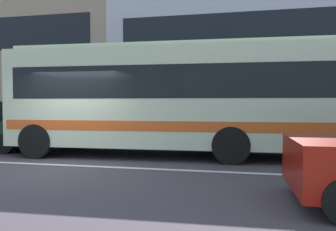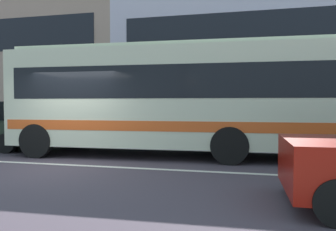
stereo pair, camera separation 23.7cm
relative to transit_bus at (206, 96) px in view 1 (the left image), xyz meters
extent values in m
plane|color=#453B46|center=(-3.58, -2.15, -1.82)|extent=(160.00, 160.00, 0.00)
cube|color=silver|center=(-3.58, -2.15, -1.82)|extent=(60.00, 0.16, 0.01)
cube|color=#356730|center=(-2.20, 3.43, -1.30)|extent=(22.39, 1.10, 1.05)
cube|color=silver|center=(6.39, 13.07, 2.94)|extent=(25.87, 9.96, 9.53)
cube|color=beige|center=(0.00, 0.00, -0.05)|extent=(11.82, 2.94, 2.84)
cube|color=black|center=(0.00, 0.00, 0.37)|extent=(11.11, 2.93, 0.91)
cube|color=#DC561F|center=(0.00, 0.00, -0.83)|extent=(11.58, 2.96, 0.28)
cube|color=beige|center=(0.00, 0.00, 1.43)|extent=(11.33, 2.52, 0.12)
cube|color=black|center=(-5.87, -0.21, 0.37)|extent=(0.11, 2.11, 1.00)
cylinder|color=black|center=(-4.82, -1.33, -1.32)|extent=(1.01, 0.32, 1.00)
cylinder|color=black|center=(-4.91, 0.98, -1.32)|extent=(1.01, 0.32, 1.00)
cylinder|color=black|center=(0.77, -1.13, -1.32)|extent=(1.01, 0.32, 1.00)
cylinder|color=black|center=(0.69, 1.18, -1.32)|extent=(1.01, 0.32, 1.00)
cylinder|color=black|center=(-6.31, -0.78, -1.50)|extent=(0.65, 0.26, 0.64)
cylinder|color=black|center=(-6.40, 0.89, -1.50)|extent=(0.65, 0.26, 0.64)
cylinder|color=black|center=(2.31, -3.47, -1.50)|extent=(0.64, 0.22, 0.64)
camera|label=1|loc=(0.92, -9.78, -0.22)|focal=34.71mm
camera|label=2|loc=(1.15, -9.73, -0.22)|focal=34.71mm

